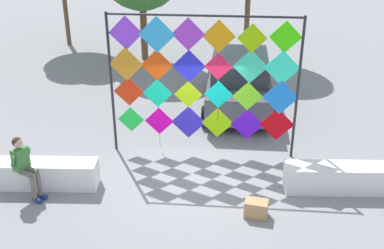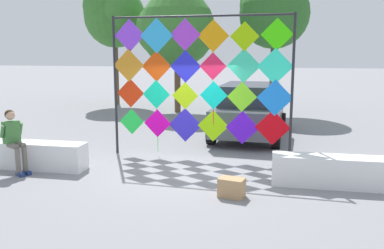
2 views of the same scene
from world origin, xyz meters
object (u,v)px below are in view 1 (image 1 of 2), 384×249
seated_vendor (24,163)px  cardboard_box_large (256,209)px  parked_car (239,81)px  kite_display_rack (204,76)px

seated_vendor → cardboard_box_large: size_ratio=3.05×
parked_car → cardboard_box_large: (0.02, -5.93, -0.71)m
seated_vendor → parked_car: 7.40m
seated_vendor → cardboard_box_large: seated_vendor is taller
kite_display_rack → cardboard_box_large: bearing=-67.6°
parked_car → cardboard_box_large: bearing=-89.8°
kite_display_rack → parked_car: size_ratio=1.03×
kite_display_rack → cardboard_box_large: 3.62m
seated_vendor → parked_car: (5.14, 5.32, 0.01)m
kite_display_rack → seated_vendor: kite_display_rack is taller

